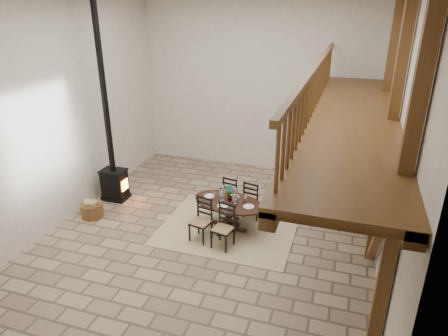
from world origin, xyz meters
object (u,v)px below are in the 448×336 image
(dining_table, at_px, (228,212))
(log_basket, at_px, (92,209))
(wood_stove, at_px, (112,158))
(log_stack, at_px, (112,187))

(dining_table, bearing_deg, log_basket, -159.37)
(dining_table, distance_m, log_basket, 3.33)
(dining_table, height_order, wood_stove, wood_stove)
(dining_table, relative_size, log_basket, 3.79)
(wood_stove, xyz_separation_m, log_basket, (-0.03, -1.00, -0.94))
(dining_table, height_order, log_stack, dining_table)
(log_stack, bearing_deg, dining_table, -11.02)
(wood_stove, relative_size, log_stack, 11.29)
(wood_stove, bearing_deg, dining_table, -8.97)
(dining_table, xyz_separation_m, wood_stove, (-3.26, 0.48, 0.73))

